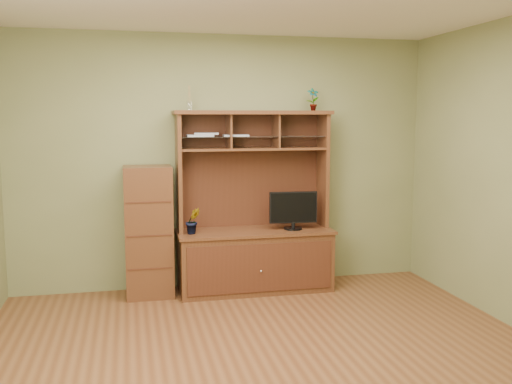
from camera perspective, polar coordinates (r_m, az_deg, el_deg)
name	(u,v)px	position (r m, az deg, el deg)	size (l,w,h in m)	color
room	(268,183)	(4.22, 1.22, 0.93)	(4.54, 4.04, 2.74)	#5A3219
media_hutch	(254,241)	(6.08, -0.17, -4.95)	(1.66, 0.61, 1.90)	#422513
monitor	(293,210)	(6.04, 3.75, -1.78)	(0.51, 0.19, 0.40)	black
orchid_plant	(193,221)	(5.84, -6.34, -2.88)	(0.15, 0.12, 0.27)	#395B1F
top_plant	(313,99)	(6.19, 5.72, 9.21)	(0.13, 0.09, 0.24)	#2A6D26
reed_diffuser	(189,101)	(5.91, -6.68, 9.06)	(0.05, 0.05, 0.25)	silver
magazines	(214,135)	(5.94, -4.26, 5.71)	(0.65, 0.23, 0.04)	#A4A4A9
side_cabinet	(149,231)	(5.95, -10.67, -3.89)	(0.48, 0.44, 1.34)	#422513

